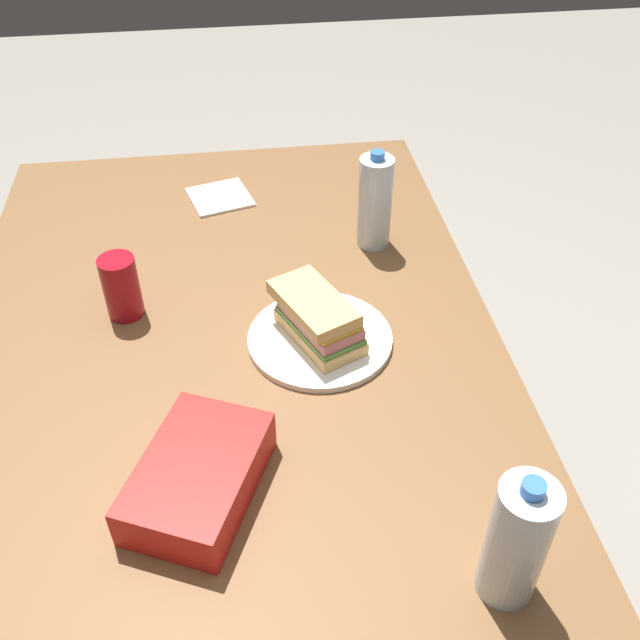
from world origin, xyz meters
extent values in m
plane|color=gray|center=(0.00, 0.00, 0.00)|extent=(8.00, 8.00, 0.00)
cube|color=brown|center=(0.00, 0.00, 0.74)|extent=(1.56, 0.97, 0.04)
cylinder|color=brown|center=(0.70, -0.40, 0.36)|extent=(0.07, 0.07, 0.72)
cylinder|color=brown|center=(0.70, 0.40, 0.36)|extent=(0.07, 0.07, 0.72)
cylinder|color=white|center=(0.04, -0.16, 0.77)|extent=(0.26, 0.26, 0.01)
cube|color=#DBB26B|center=(0.04, -0.16, 0.79)|extent=(0.19, 0.15, 0.02)
cube|color=#599E3F|center=(0.04, -0.16, 0.80)|extent=(0.18, 0.15, 0.01)
cube|color=#C6727A|center=(0.04, -0.16, 0.82)|extent=(0.18, 0.14, 0.02)
cube|color=yellow|center=(0.04, -0.16, 0.83)|extent=(0.17, 0.13, 0.01)
cube|color=#DBB26B|center=(0.05, -0.15, 0.84)|extent=(0.19, 0.15, 0.02)
cylinder|color=maroon|center=(0.16, 0.18, 0.82)|extent=(0.07, 0.07, 0.12)
cube|color=red|center=(-0.26, 0.05, 0.80)|extent=(0.27, 0.23, 0.07)
cylinder|color=silver|center=(0.33, -0.31, 0.86)|extent=(0.07, 0.07, 0.19)
cylinder|color=blue|center=(0.33, -0.31, 0.96)|extent=(0.03, 0.03, 0.02)
cylinder|color=silver|center=(-0.46, -0.33, 0.86)|extent=(0.08, 0.08, 0.20)
cylinder|color=blue|center=(-0.46, -0.33, 0.96)|extent=(0.03, 0.03, 0.02)
cube|color=white|center=(0.55, 0.00, 0.76)|extent=(0.16, 0.16, 0.01)
camera|label=1|loc=(-0.90, -0.03, 1.62)|focal=40.46mm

